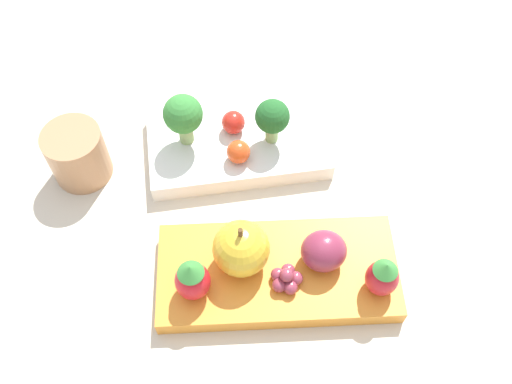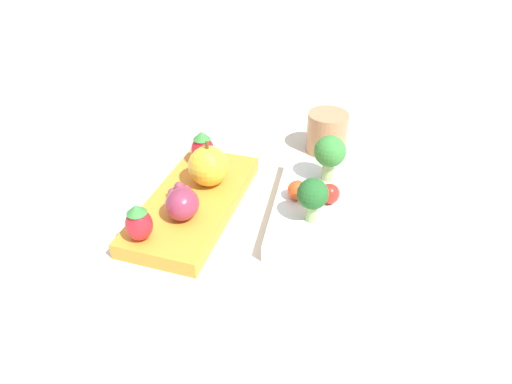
# 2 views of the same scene
# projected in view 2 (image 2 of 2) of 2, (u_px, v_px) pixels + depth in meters

# --- Properties ---
(ground_plane) EXTENTS (4.00, 4.00, 0.00)m
(ground_plane) POSITION_uv_depth(u_px,v_px,m) (255.00, 211.00, 0.59)
(ground_plane) COLOR beige
(bento_box_savoury) EXTENTS (0.20, 0.12, 0.02)m
(bento_box_savoury) POSITION_uv_depth(u_px,v_px,m) (320.00, 209.00, 0.57)
(bento_box_savoury) COLOR white
(bento_box_savoury) RESTS_ON ground_plane
(bento_box_fruit) EXTENTS (0.23, 0.12, 0.02)m
(bento_box_fruit) POSITION_uv_depth(u_px,v_px,m) (194.00, 202.00, 0.58)
(bento_box_fruit) COLOR orange
(bento_box_fruit) RESTS_ON ground_plane
(broccoli_floret_0) EXTENTS (0.04, 0.04, 0.06)m
(broccoli_floret_0) POSITION_uv_depth(u_px,v_px,m) (313.00, 195.00, 0.52)
(broccoli_floret_0) COLOR #93B770
(broccoli_floret_0) RESTS_ON bento_box_savoury
(broccoli_floret_1) EXTENTS (0.04, 0.04, 0.06)m
(broccoli_floret_1) POSITION_uv_depth(u_px,v_px,m) (330.00, 153.00, 0.58)
(broccoli_floret_1) COLOR #93B770
(broccoli_floret_1) RESTS_ON bento_box_savoury
(cherry_tomato_0) EXTENTS (0.02, 0.02, 0.02)m
(cherry_tomato_0) POSITION_uv_depth(u_px,v_px,m) (297.00, 190.00, 0.56)
(cherry_tomato_0) COLOR #DB4C1E
(cherry_tomato_0) RESTS_ON bento_box_savoury
(cherry_tomato_1) EXTENTS (0.03, 0.03, 0.03)m
(cherry_tomato_1) POSITION_uv_depth(u_px,v_px,m) (330.00, 194.00, 0.56)
(cherry_tomato_1) COLOR red
(cherry_tomato_1) RESTS_ON bento_box_savoury
(apple) EXTENTS (0.05, 0.05, 0.06)m
(apple) POSITION_uv_depth(u_px,v_px,m) (208.00, 166.00, 0.59)
(apple) COLOR gold
(apple) RESTS_ON bento_box_fruit
(strawberry_0) EXTENTS (0.03, 0.03, 0.05)m
(strawberry_0) POSITION_uv_depth(u_px,v_px,m) (203.00, 148.00, 0.63)
(strawberry_0) COLOR red
(strawberry_0) RESTS_ON bento_box_fruit
(strawberry_1) EXTENTS (0.03, 0.03, 0.05)m
(strawberry_1) POSITION_uv_depth(u_px,v_px,m) (139.00, 223.00, 0.50)
(strawberry_1) COLOR red
(strawberry_1) RESTS_ON bento_box_fruit
(plum) EXTENTS (0.04, 0.04, 0.04)m
(plum) POSITION_uv_depth(u_px,v_px,m) (182.00, 204.00, 0.53)
(plum) COLOR #892D47
(plum) RESTS_ON bento_box_fruit
(grape_cluster) EXTENTS (0.03, 0.03, 0.02)m
(grape_cluster) POSITION_uv_depth(u_px,v_px,m) (180.00, 192.00, 0.57)
(grape_cluster) COLOR #93384C
(grape_cluster) RESTS_ON bento_box_fruit
(drinking_cup) EXTENTS (0.06, 0.06, 0.06)m
(drinking_cup) POSITION_uv_depth(u_px,v_px,m) (327.00, 132.00, 0.69)
(drinking_cup) COLOR tan
(drinking_cup) RESTS_ON ground_plane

